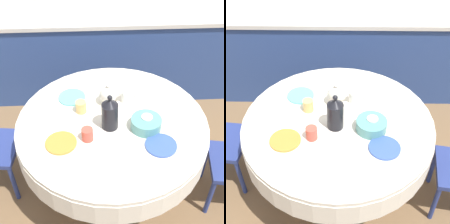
# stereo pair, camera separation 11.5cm
# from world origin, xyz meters

# --- Properties ---
(ground_plane) EXTENTS (12.00, 12.00, 0.00)m
(ground_plane) POSITION_xyz_m (0.00, 0.00, 0.00)
(ground_plane) COLOR brown
(kitchen_counter) EXTENTS (3.24, 0.64, 0.94)m
(kitchen_counter) POSITION_xyz_m (0.00, 1.41, 0.47)
(kitchen_counter) COLOR #2D4784
(kitchen_counter) RESTS_ON ground_plane
(dining_table) EXTENTS (1.36, 1.36, 0.75)m
(dining_table) POSITION_xyz_m (0.00, 0.00, 0.63)
(dining_table) COLOR tan
(dining_table) RESTS_ON ground_plane
(plate_near_left) EXTENTS (0.21, 0.21, 0.01)m
(plate_near_left) POSITION_xyz_m (-0.34, -0.20, 0.76)
(plate_near_left) COLOR orange
(plate_near_left) RESTS_ON dining_table
(cup_near_left) EXTENTS (0.08, 0.08, 0.09)m
(cup_near_left) POSITION_xyz_m (-0.17, -0.17, 0.80)
(cup_near_left) COLOR #CC4C3D
(cup_near_left) RESTS_ON dining_table
(plate_near_right) EXTENTS (0.21, 0.21, 0.01)m
(plate_near_right) POSITION_xyz_m (0.30, -0.26, 0.76)
(plate_near_right) COLOR #3856AD
(plate_near_right) RESTS_ON dining_table
(cup_near_right) EXTENTS (0.08, 0.08, 0.09)m
(cup_near_right) POSITION_xyz_m (0.23, -0.07, 0.80)
(cup_near_right) COLOR white
(cup_near_right) RESTS_ON dining_table
(plate_far_left) EXTENTS (0.21, 0.21, 0.01)m
(plate_far_left) POSITION_xyz_m (-0.29, 0.27, 0.76)
(plate_far_left) COLOR #60BCB7
(plate_far_left) RESTS_ON dining_table
(cup_far_left) EXTENTS (0.08, 0.08, 0.09)m
(cup_far_left) POSITION_xyz_m (-0.22, 0.11, 0.80)
(cup_far_left) COLOR #DBB766
(cup_far_left) RESTS_ON dining_table
(plate_far_right) EXTENTS (0.21, 0.21, 0.01)m
(plate_far_right) POSITION_xyz_m (0.29, 0.27, 0.76)
(plate_far_right) COLOR white
(plate_far_right) RESTS_ON dining_table
(cup_far_right) EXTENTS (0.08, 0.08, 0.09)m
(cup_far_right) POSITION_xyz_m (0.12, 0.21, 0.80)
(cup_far_right) COLOR white
(cup_far_right) RESTS_ON dining_table
(coffee_carafe) EXTENTS (0.11, 0.11, 0.27)m
(coffee_carafe) POSITION_xyz_m (-0.02, -0.06, 0.87)
(coffee_carafe) COLOR black
(coffee_carafe) RESTS_ON dining_table
(teapot) EXTENTS (0.18, 0.13, 0.17)m
(teapot) POSITION_xyz_m (-0.02, 0.20, 0.83)
(teapot) COLOR silver
(teapot) RESTS_ON dining_table
(fruit_bowl) EXTENTS (0.21, 0.21, 0.08)m
(fruit_bowl) POSITION_xyz_m (0.23, -0.09, 0.79)
(fruit_bowl) COLOR #569993
(fruit_bowl) RESTS_ON dining_table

